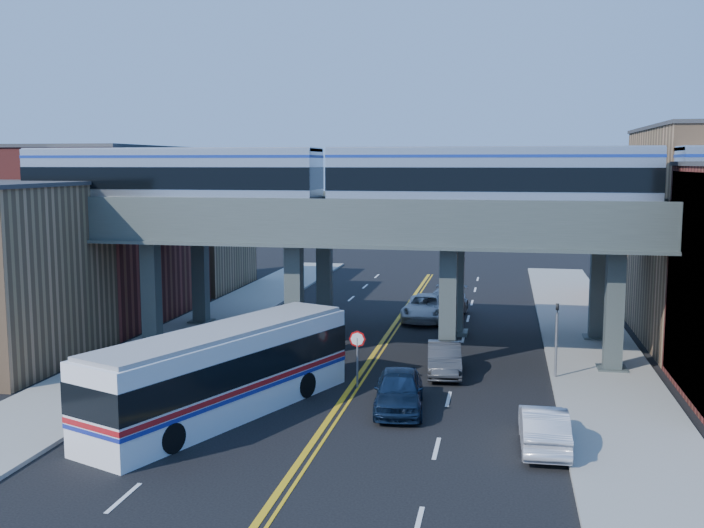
{
  "coord_description": "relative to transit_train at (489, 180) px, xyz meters",
  "views": [
    {
      "loc": [
        6.69,
        -30.98,
        10.13
      ],
      "look_at": [
        -0.65,
        6.61,
        5.18
      ],
      "focal_mm": 40.0,
      "sensor_mm": 36.0,
      "label": 1
    }
  ],
  "objects": [
    {
      "name": "ground",
      "position": [
        -5.9,
        -8.0,
        -9.33
      ],
      "size": [
        120.0,
        120.0,
        0.0
      ],
      "primitive_type": "plane",
      "color": "black",
      "rests_on": "ground"
    },
    {
      "name": "sidewalk_west",
      "position": [
        -17.4,
        2.0,
        -9.25
      ],
      "size": [
        5.0,
        70.0,
        0.16
      ],
      "primitive_type": "cube",
      "color": "gray",
      "rests_on": "ground"
    },
    {
      "name": "sidewalk_east",
      "position": [
        5.6,
        2.0,
        -9.25
      ],
      "size": [
        5.0,
        70.0,
        0.16
      ],
      "primitive_type": "cube",
      "color": "gray",
      "rests_on": "ground"
    },
    {
      "name": "building_west_b",
      "position": [
        -24.4,
        8.0,
        -3.83
      ],
      "size": [
        8.0,
        14.0,
        11.0
      ],
      "primitive_type": "cube",
      "color": "maroon",
      "rests_on": "ground"
    },
    {
      "name": "building_west_c",
      "position": [
        -24.4,
        21.0,
        -5.33
      ],
      "size": [
        8.0,
        10.0,
        8.0
      ],
      "primitive_type": "cube",
      "color": "#A37954",
      "rests_on": "ground"
    },
    {
      "name": "building_east_c",
      "position": [
        12.6,
        21.0,
        -4.83
      ],
      "size": [
        8.0,
        10.0,
        9.0
      ],
      "primitive_type": "cube",
      "color": "maroon",
      "rests_on": "ground"
    },
    {
      "name": "mural_panel",
      "position": [
        8.65,
        -4.0,
        -4.58
      ],
      "size": [
        0.1,
        9.5,
        9.5
      ],
      "primitive_type": "cube",
      "color": "teal",
      "rests_on": "ground"
    },
    {
      "name": "elevated_viaduct_near",
      "position": [
        -5.9,
        0.0,
        -2.86
      ],
      "size": [
        52.0,
        3.6,
        7.4
      ],
      "color": "#3E4846",
      "rests_on": "ground"
    },
    {
      "name": "elevated_viaduct_far",
      "position": [
        -5.9,
        7.0,
        -2.86
      ],
      "size": [
        52.0,
        3.6,
        7.4
      ],
      "color": "#3E4846",
      "rests_on": "ground"
    },
    {
      "name": "transit_train",
      "position": [
        0.0,
        0.0,
        0.0
      ],
      "size": [
        48.73,
        3.06,
        3.56
      ],
      "color": "black",
      "rests_on": "elevated_viaduct_near"
    },
    {
      "name": "stop_sign",
      "position": [
        -5.6,
        -5.0,
        -7.57
      ],
      "size": [
        0.76,
        0.09,
        2.63
      ],
      "color": "slate",
      "rests_on": "ground"
    },
    {
      "name": "traffic_signal",
      "position": [
        3.3,
        -2.0,
        -7.03
      ],
      "size": [
        0.15,
        0.18,
        4.1
      ],
      "color": "slate",
      "rests_on": "ground"
    },
    {
      "name": "transit_bus",
      "position": [
        -10.15,
        -9.81,
        -7.58
      ],
      "size": [
        7.67,
        13.34,
        3.4
      ],
      "rotation": [
        0.0,
        0.0,
        1.19
      ],
      "color": "white",
      "rests_on": "ground"
    },
    {
      "name": "car_lane_a",
      "position": [
        -3.31,
        -7.87,
        -8.49
      ],
      "size": [
        2.47,
        5.09,
        1.68
      ],
      "primitive_type": "imported",
      "rotation": [
        0.0,
        0.0,
        0.1
      ],
      "color": "#0E1C33",
      "rests_on": "ground"
    },
    {
      "name": "car_lane_b",
      "position": [
        -1.9,
        -1.92,
        -8.58
      ],
      "size": [
        2.01,
        4.68,
        1.5
      ],
      "primitive_type": "imported",
      "rotation": [
        0.0,
        0.0,
        0.09
      ],
      "color": "#303032",
      "rests_on": "ground"
    },
    {
      "name": "car_lane_c",
      "position": [
        -4.1,
        11.14,
        -8.52
      ],
      "size": [
        2.85,
        5.89,
        1.62
      ],
      "primitive_type": "imported",
      "rotation": [
        0.0,
        0.0,
        -0.03
      ],
      "color": "silver",
      "rests_on": "ground"
    },
    {
      "name": "car_lane_d",
      "position": [
        -2.9,
        11.99,
        -8.42
      ],
      "size": [
        2.99,
        6.39,
        1.81
      ],
      "primitive_type": "imported",
      "rotation": [
        0.0,
        0.0,
        -0.07
      ],
      "color": "#A7A7AC",
      "rests_on": "ground"
    },
    {
      "name": "car_parked_curb",
      "position": [
        2.34,
        -11.21,
        -8.57
      ],
      "size": [
        1.72,
        4.67,
        1.53
      ],
      "primitive_type": "imported",
      "rotation": [
        0.0,
        0.0,
        3.17
      ],
      "color": "silver",
      "rests_on": "ground"
    }
  ]
}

